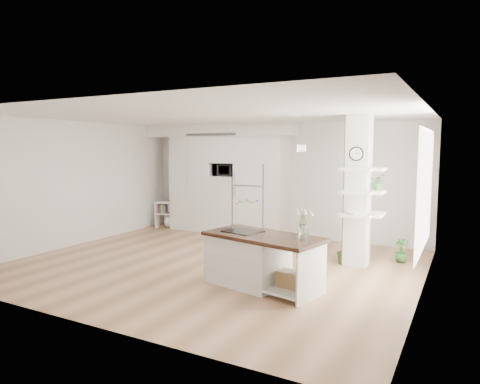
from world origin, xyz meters
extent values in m
cube|color=tan|center=(0.00, 0.00, 0.00)|extent=(7.00, 6.00, 0.01)
cube|color=white|center=(0.00, 0.00, 2.70)|extent=(7.00, 6.00, 0.04)
cube|color=silver|center=(0.00, 3.00, 1.35)|extent=(7.00, 0.04, 2.70)
cube|color=silver|center=(0.00, -3.00, 1.35)|extent=(7.00, 0.04, 2.70)
cube|color=silver|center=(-3.50, 0.00, 1.35)|extent=(0.04, 6.00, 2.70)
cube|color=silver|center=(3.50, 0.00, 1.35)|extent=(0.04, 6.00, 2.70)
cube|color=silver|center=(-2.20, 2.67, 1.20)|extent=(1.20, 0.65, 2.40)
cube|color=silver|center=(-1.27, 2.67, 0.71)|extent=(0.65, 0.65, 1.42)
cube|color=silver|center=(-1.27, 2.67, 2.08)|extent=(0.65, 0.65, 0.65)
cube|color=silver|center=(-0.53, 2.67, 2.08)|extent=(0.85, 0.65, 0.65)
cube|color=silver|center=(0.10, 2.67, 1.20)|extent=(0.40, 0.65, 2.40)
cube|color=silver|center=(-1.50, 2.65, 2.55)|extent=(4.00, 0.70, 0.30)
cube|color=#262626|center=(-1.50, 2.31, 2.44)|extent=(1.40, 0.04, 0.06)
cube|color=white|center=(-0.53, 2.68, 0.88)|extent=(0.78, 0.66, 1.75)
cube|color=#B2B2B7|center=(-0.53, 2.34, 1.24)|extent=(0.78, 0.01, 0.03)
cube|color=silver|center=(2.30, 1.20, 1.35)|extent=(0.40, 0.40, 2.70)
cube|color=tan|center=(2.09, 1.20, 1.35)|extent=(0.02, 0.40, 2.70)
cube|color=tan|center=(2.30, 1.41, 1.35)|extent=(0.40, 0.02, 2.70)
cylinder|color=black|center=(2.30, 0.99, 2.02)|extent=(0.25, 0.03, 0.25)
cylinder|color=white|center=(2.30, 0.98, 2.02)|extent=(0.21, 0.01, 0.21)
plane|color=white|center=(3.48, 0.30, 1.50)|extent=(0.00, 2.40, 2.40)
cylinder|color=white|center=(1.70, 0.15, 2.12)|extent=(0.12, 0.12, 0.10)
cube|color=silver|center=(1.04, -0.68, 0.38)|extent=(1.32, 1.01, 0.76)
cube|color=silver|center=(1.88, -0.86, 0.10)|extent=(0.79, 0.89, 0.04)
cube|color=silver|center=(2.18, -0.93, 0.38)|extent=(0.19, 0.76, 0.76)
cube|color=#392011|center=(1.35, -0.74, 0.79)|extent=(1.96, 1.23, 0.05)
cube|color=black|center=(0.95, -0.66, 0.82)|extent=(0.63, 0.56, 0.01)
cube|color=olive|center=(1.83, -0.85, 0.23)|extent=(0.41, 0.34, 0.23)
cylinder|color=white|center=(1.99, -0.79, 0.93)|extent=(0.12, 0.12, 0.22)
cube|color=silver|center=(-3.26, 2.41, 0.35)|extent=(0.14, 0.33, 0.69)
cube|color=silver|center=(-2.74, 2.59, 0.35)|extent=(0.14, 0.33, 0.69)
cube|color=silver|center=(-3.00, 2.50, 0.68)|extent=(0.66, 0.51, 0.03)
cube|color=silver|center=(-3.00, 2.50, 0.38)|extent=(0.63, 0.50, 0.03)
sphere|color=white|center=(-2.93, 2.53, 0.17)|extent=(0.34, 0.34, 0.34)
imported|color=#2F6629|center=(2.11, 1.12, 0.26)|extent=(0.30, 0.24, 0.51)
imported|color=#2F6629|center=(3.00, 1.77, 0.22)|extent=(0.26, 0.26, 0.44)
imported|color=#2D2D2D|center=(-1.27, 2.62, 1.57)|extent=(0.54, 0.37, 0.30)
imported|color=#2F6629|center=(2.63, 1.30, 1.52)|extent=(0.27, 0.23, 0.30)
imported|color=white|center=(2.30, 0.90, 1.00)|extent=(0.22, 0.22, 0.05)
camera|label=1|loc=(4.03, -6.51, 2.13)|focal=32.00mm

